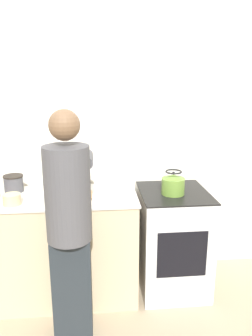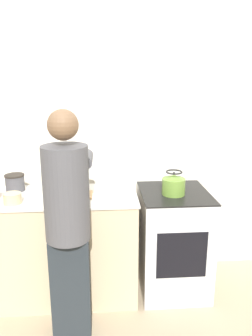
{
  "view_description": "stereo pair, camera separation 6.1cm",
  "coord_description": "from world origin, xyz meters",
  "px_view_note": "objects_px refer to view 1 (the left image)",
  "views": [
    {
      "loc": [
        0.06,
        -2.31,
        1.87
      ],
      "look_at": [
        0.31,
        0.2,
        1.19
      ],
      "focal_mm": 35.0,
      "sensor_mm": 36.0,
      "label": 1
    },
    {
      "loc": [
        0.12,
        -2.32,
        1.87
      ],
      "look_at": [
        0.31,
        0.2,
        1.19
      ],
      "focal_mm": 35.0,
      "sensor_mm": 36.0,
      "label": 2
    }
  ],
  "objects_px": {
    "person": "(69,221)",
    "bowl_prep": "(12,199)",
    "oven": "(172,240)",
    "cutting_board": "(71,196)",
    "canister_jar": "(14,183)",
    "knife": "(74,194)",
    "kettle": "(173,184)"
  },
  "relations": [
    {
      "from": "kettle",
      "to": "bowl_prep",
      "type": "xyz_separation_m",
      "value": [
        -1.3,
        -0.14,
        -0.03
      ]
    },
    {
      "from": "cutting_board",
      "to": "canister_jar",
      "type": "bearing_deg",
      "value": 160.3
    },
    {
      "from": "person",
      "to": "knife",
      "type": "xyz_separation_m",
      "value": [
        0.01,
        0.45,
        0.03
      ]
    },
    {
      "from": "kettle",
      "to": "canister_jar",
      "type": "bearing_deg",
      "value": 173.04
    },
    {
      "from": "person",
      "to": "bowl_prep",
      "type": "height_order",
      "value": "person"
    },
    {
      "from": "knife",
      "to": "kettle",
      "type": "distance_m",
      "value": 0.84
    },
    {
      "from": "kettle",
      "to": "oven",
      "type": "bearing_deg",
      "value": 63.41
    },
    {
      "from": "cutting_board",
      "to": "kettle",
      "type": "distance_m",
      "value": 0.86
    },
    {
      "from": "kettle",
      "to": "canister_jar",
      "type": "height_order",
      "value": "kettle"
    },
    {
      "from": "oven",
      "to": "cutting_board",
      "type": "xyz_separation_m",
      "value": [
        -0.88,
        -0.06,
        0.48
      ]
    },
    {
      "from": "cutting_board",
      "to": "knife",
      "type": "distance_m",
      "value": 0.03
    },
    {
      "from": "oven",
      "to": "person",
      "type": "height_order",
      "value": "person"
    },
    {
      "from": "kettle",
      "to": "canister_jar",
      "type": "distance_m",
      "value": 1.37
    },
    {
      "from": "cutting_board",
      "to": "kettle",
      "type": "relative_size",
      "value": 1.67
    },
    {
      "from": "oven",
      "to": "bowl_prep",
      "type": "xyz_separation_m",
      "value": [
        -1.33,
        -0.2,
        0.51
      ]
    },
    {
      "from": "oven",
      "to": "cutting_board",
      "type": "height_order",
      "value": "cutting_board"
    },
    {
      "from": "oven",
      "to": "canister_jar",
      "type": "distance_m",
      "value": 1.49
    },
    {
      "from": "bowl_prep",
      "to": "oven",
      "type": "bearing_deg",
      "value": 8.38
    },
    {
      "from": "oven",
      "to": "person",
      "type": "relative_size",
      "value": 0.55
    },
    {
      "from": "person",
      "to": "cutting_board",
      "type": "distance_m",
      "value": 0.45
    },
    {
      "from": "bowl_prep",
      "to": "canister_jar",
      "type": "xyz_separation_m",
      "value": [
        -0.05,
        0.31,
        0.03
      ]
    },
    {
      "from": "cutting_board",
      "to": "bowl_prep",
      "type": "bearing_deg",
      "value": -163.6
    },
    {
      "from": "kettle",
      "to": "canister_jar",
      "type": "relative_size",
      "value": 1.22
    },
    {
      "from": "person",
      "to": "knife",
      "type": "relative_size",
      "value": 8.65
    },
    {
      "from": "kettle",
      "to": "bowl_prep",
      "type": "relative_size",
      "value": 1.5
    },
    {
      "from": "cutting_board",
      "to": "knife",
      "type": "xyz_separation_m",
      "value": [
        0.02,
        -0.01,
        0.01
      ]
    },
    {
      "from": "knife",
      "to": "oven",
      "type": "bearing_deg",
      "value": 8.77
    },
    {
      "from": "oven",
      "to": "kettle",
      "type": "height_order",
      "value": "kettle"
    },
    {
      "from": "oven",
      "to": "canister_jar",
      "type": "xyz_separation_m",
      "value": [
        -1.38,
        0.11,
        0.55
      ]
    },
    {
      "from": "oven",
      "to": "knife",
      "type": "distance_m",
      "value": 0.99
    },
    {
      "from": "knife",
      "to": "canister_jar",
      "type": "xyz_separation_m",
      "value": [
        -0.52,
        0.18,
        0.05
      ]
    },
    {
      "from": "knife",
      "to": "bowl_prep",
      "type": "height_order",
      "value": "bowl_prep"
    }
  ]
}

